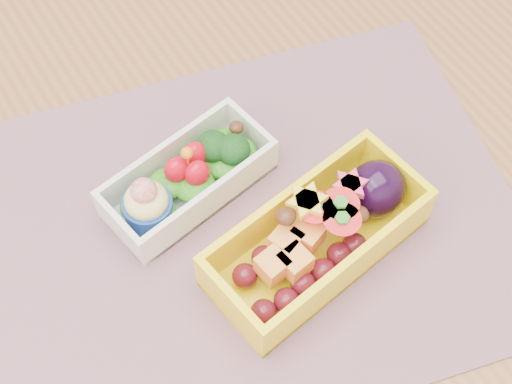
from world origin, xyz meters
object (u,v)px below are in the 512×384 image
placemat (252,223)px  bento_yellow (321,234)px  table (268,246)px  bento_white (187,179)px

placemat → bento_yellow: bearing=-56.7°
table → bento_yellow: (0.01, -0.07, 0.13)m
table → placemat: (-0.03, -0.02, 0.10)m
bento_yellow → bento_white: bearing=112.5°
bento_yellow → placemat: bearing=114.7°
placemat → bento_yellow: size_ratio=2.31×
table → placemat: size_ratio=2.60×
placemat → bento_yellow: (0.03, -0.05, 0.03)m
bento_white → placemat: bearing=-70.9°
placemat → bento_white: (-0.03, 0.06, 0.02)m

